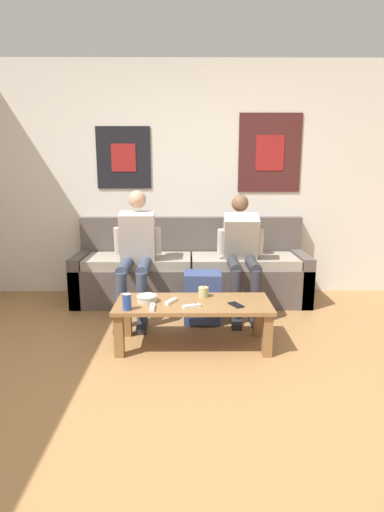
% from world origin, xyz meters
% --- Properties ---
extents(ground_plane, '(18.00, 18.00, 0.00)m').
position_xyz_m(ground_plane, '(0.00, 0.00, 0.00)').
color(ground_plane, '#9E7042').
extents(wall_back, '(10.00, 0.07, 2.55)m').
position_xyz_m(wall_back, '(0.00, 2.33, 1.28)').
color(wall_back, silver).
rests_on(wall_back, ground_plane).
extents(couch, '(2.47, 0.69, 0.88)m').
position_xyz_m(couch, '(0.02, 1.99, 0.30)').
color(couch, '#564C47').
rests_on(couch, ground_plane).
extents(coffee_table, '(1.23, 0.51, 0.36)m').
position_xyz_m(coffee_table, '(0.03, 0.80, 0.30)').
color(coffee_table, olive).
rests_on(coffee_table, ground_plane).
extents(person_seated_adult, '(0.47, 0.86, 1.20)m').
position_xyz_m(person_seated_adult, '(-0.51, 1.57, 0.64)').
color(person_seated_adult, '#384256').
rests_on(person_seated_adult, ground_plane).
extents(person_seated_teen, '(0.47, 0.86, 1.15)m').
position_xyz_m(person_seated_teen, '(0.52, 1.63, 0.63)').
color(person_seated_teen, '#2D2D33').
rests_on(person_seated_teen, ground_plane).
extents(backpack, '(0.35, 0.32, 0.47)m').
position_xyz_m(backpack, '(0.12, 1.32, 0.22)').
color(backpack, navy).
rests_on(backpack, ground_plane).
extents(ceramic_bowl, '(0.17, 0.17, 0.05)m').
position_xyz_m(ceramic_bowl, '(-0.34, 0.82, 0.40)').
color(ceramic_bowl, '#B7B2A8').
rests_on(ceramic_bowl, coffee_table).
extents(pillar_candle, '(0.08, 0.08, 0.09)m').
position_xyz_m(pillar_candle, '(0.12, 0.94, 0.41)').
color(pillar_candle, tan).
rests_on(pillar_candle, coffee_table).
extents(drink_can_blue, '(0.07, 0.07, 0.12)m').
position_xyz_m(drink_can_blue, '(-0.46, 0.63, 0.43)').
color(drink_can_blue, '#28479E').
rests_on(drink_can_blue, coffee_table).
extents(game_controller_near_left, '(0.15, 0.08, 0.03)m').
position_xyz_m(game_controller_near_left, '(0.02, 0.67, 0.38)').
color(game_controller_near_left, white).
rests_on(game_controller_near_left, coffee_table).
extents(game_controller_near_right, '(0.04, 0.15, 0.03)m').
position_xyz_m(game_controller_near_right, '(-0.28, 0.65, 0.38)').
color(game_controller_near_right, white).
rests_on(game_controller_near_right, coffee_table).
extents(game_controller_far_center, '(0.10, 0.14, 0.03)m').
position_xyz_m(game_controller_far_center, '(-0.14, 0.79, 0.38)').
color(game_controller_far_center, white).
rests_on(game_controller_far_center, coffee_table).
extents(cell_phone, '(0.12, 0.15, 0.01)m').
position_xyz_m(cell_phone, '(0.36, 0.72, 0.37)').
color(cell_phone, black).
rests_on(cell_phone, coffee_table).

